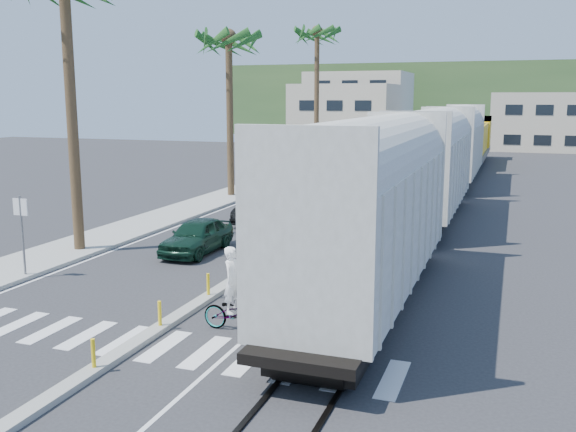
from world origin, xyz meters
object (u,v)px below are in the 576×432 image
object	(u,v)px
street_sign	(22,224)
car_second	(260,208)
cyclist	(236,305)
car_lead	(197,236)

from	to	relation	value
street_sign	car_second	size ratio (longest dim) A/B	0.67
car_second	cyclist	xyz separation A→B (m)	(5.32, -15.02, 0.04)
car_lead	car_second	size ratio (longest dim) A/B	0.96
street_sign	cyclist	xyz separation A→B (m)	(9.33, -2.38, -1.20)
street_sign	car_second	distance (m)	13.32
car_lead	cyclist	distance (m)	9.46
cyclist	car_lead	bearing A→B (deg)	38.70
street_sign	car_second	xyz separation A→B (m)	(4.01, 12.64, -1.24)
street_sign	car_lead	world-z (taller)	street_sign
car_lead	car_second	xyz separation A→B (m)	(-0.05, 7.16, 0.00)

